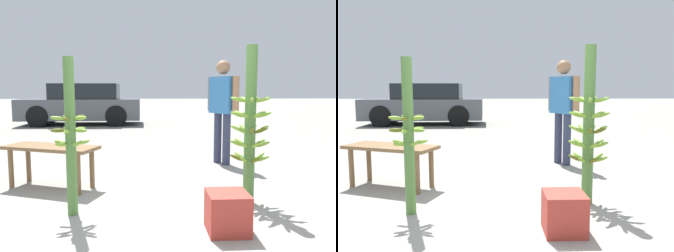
# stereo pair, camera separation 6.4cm
# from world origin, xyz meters

# --- Properties ---
(ground_plane) EXTENTS (80.00, 80.00, 0.00)m
(ground_plane) POSITION_xyz_m (0.00, 0.00, 0.00)
(ground_plane) COLOR gray
(banana_stalk_left) EXTENTS (0.36, 0.36, 1.50)m
(banana_stalk_left) POSITION_xyz_m (-0.91, 0.16, 0.76)
(banana_stalk_left) COLOR #4C7A38
(banana_stalk_left) RESTS_ON ground_plane
(banana_stalk_center) EXTENTS (0.43, 0.43, 1.65)m
(banana_stalk_center) POSITION_xyz_m (0.88, 0.38, 0.82)
(banana_stalk_center) COLOR #4C7A38
(banana_stalk_center) RESTS_ON ground_plane
(vendor_person) EXTENTS (0.44, 0.62, 1.66)m
(vendor_person) POSITION_xyz_m (1.00, 2.24, 0.99)
(vendor_person) COLOR #2D334C
(vendor_person) RESTS_ON ground_plane
(market_bench) EXTENTS (1.23, 0.80, 0.52)m
(market_bench) POSITION_xyz_m (-1.37, 1.07, 0.43)
(market_bench) COLOR brown
(market_bench) RESTS_ON ground_plane
(parked_car) EXTENTS (4.04, 1.84, 1.40)m
(parked_car) POSITION_xyz_m (-2.47, 8.48, 0.68)
(parked_car) COLOR #4C5156
(parked_car) RESTS_ON ground_plane
(produce_crate) EXTENTS (0.34, 0.34, 0.34)m
(produce_crate) POSITION_xyz_m (0.48, -0.31, 0.17)
(produce_crate) COLOR #B2382D
(produce_crate) RESTS_ON ground_plane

